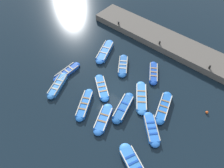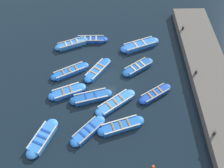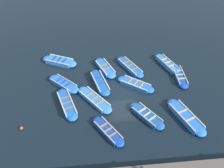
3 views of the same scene
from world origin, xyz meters
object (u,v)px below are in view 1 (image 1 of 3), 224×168
boat_centre (102,88)px  boat_broadside (105,51)px  boat_drifting (163,107)px  boat_mid_row (103,119)px  bollard_mid_south (119,23)px  boat_end_of_row (152,129)px  boat_outer_right (153,73)px  boat_stern_in (123,108)px  boat_near_quay (133,163)px  boat_alongside (141,97)px  buoy_orange_near (207,112)px  bollard_mid_north (160,43)px  boat_inner_gap (84,104)px  boat_far_corner (67,72)px  boat_tucked (123,66)px  bollard_north (210,67)px  boat_outer_left (58,85)px

boat_centre → boat_broadside: bearing=37.9°
boat_drifting → boat_centre: bearing=107.6°
boat_mid_row → bollard_mid_south: size_ratio=9.44×
boat_end_of_row → boat_outer_right: bearing=31.6°
boat_stern_in → boat_near_quay: size_ratio=1.04×
boat_alongside → bollard_mid_south: bearing=50.2°
boat_mid_row → buoy_orange_near: boat_mid_row is taller
bollard_mid_north → boat_drifting: bearing=-144.8°
boat_inner_gap → boat_near_quay: 6.62m
boat_outer_right → buoy_orange_near: 6.18m
boat_centre → boat_far_corner: size_ratio=0.95×
boat_alongside → boat_near_quay: bearing=-150.6°
boat_drifting → boat_tucked: 6.20m
boat_alongside → boat_outer_right: bearing=13.8°
boat_far_corner → boat_near_quay: 11.07m
boat_near_quay → bollard_mid_north: (12.21, 5.48, 0.72)m
boat_end_of_row → bollard_north: bearing=-5.1°
boat_outer_right → buoy_orange_near: bearing=-98.4°
boat_outer_right → bollard_north: size_ratio=8.85×
boat_inner_gap → boat_alongside: boat_inner_gap is taller
boat_far_corner → bollard_mid_north: bollard_mid_north is taller
bollard_mid_south → boat_mid_row: bearing=-146.9°
boat_centre → boat_tucked: 3.59m
boat_inner_gap → boat_broadside: (6.43, 3.21, 0.03)m
boat_alongside → boat_drifting: bearing=-81.3°
boat_drifting → boat_far_corner: size_ratio=1.12×
boat_drifting → boat_tucked: (1.78, 5.94, -0.01)m
boat_alongside → bollard_mid_north: bollard_mid_north is taller
boat_centre → boat_far_corner: bearing=100.5°
boat_tucked → buoy_orange_near: 9.10m
boat_centre → boat_mid_row: (-2.48, -2.37, 0.02)m
boat_centre → boat_stern_in: boat_stern_in is taller
boat_outer_right → boat_alongside: boat_outer_right is taller
boat_outer_right → buoy_orange_near: boat_outer_right is taller
boat_end_of_row → boat_far_corner: 10.09m
boat_broadside → boat_alongside: boat_broadside is taller
boat_broadside → buoy_orange_near: boat_broadside is taller
boat_inner_gap → bollard_mid_south: bollard_mid_south is taller
boat_far_corner → boat_near_quay: (-3.15, -10.61, 0.03)m
boat_outer_left → boat_end_of_row: bearing=-78.6°
boat_outer_left → bollard_mid_north: 11.76m
boat_far_corner → boat_broadside: boat_broadside is taller
boat_outer_right → boat_broadside: size_ratio=0.77×
boat_drifting → boat_near_quay: (-5.70, -0.88, 0.01)m
boat_broadside → boat_near_quay: size_ratio=1.16×
boat_mid_row → boat_near_quay: (-1.42, -4.19, 0.01)m
boat_stern_in → bollard_north: size_ratio=10.39×
boat_near_quay → bollard_mid_south: bearing=42.6°
buoy_orange_near → boat_far_corner: bearing=109.6°
boat_drifting → boat_broadside: 9.06m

